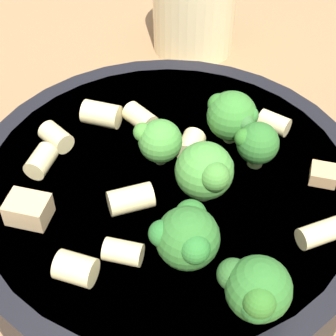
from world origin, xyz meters
TOP-DOWN VIEW (x-y plane):
  - ground_plane at (0.00, 0.00)m, footprint 2.00×2.00m
  - pasta_bowl at (0.00, 0.00)m, footprint 0.28×0.28m
  - broccoli_floret_0 at (-0.02, -0.06)m, footprint 0.04×0.04m
  - broccoli_floret_1 at (-0.03, 0.00)m, footprint 0.04×0.04m
  - broccoli_floret_2 at (-0.05, 0.05)m, footprint 0.04×0.04m
  - broccoli_floret_3 at (0.01, -0.01)m, footprint 0.03×0.03m
  - broccoli_floret_4 at (-0.10, 0.06)m, footprint 0.04×0.04m
  - broccoli_floret_5 at (-0.04, -0.04)m, footprint 0.03×0.03m
  - rigatoni_0 at (0.00, -0.03)m, footprint 0.02×0.02m
  - rigatoni_1 at (0.09, 0.02)m, footprint 0.03×0.02m
  - rigatoni_2 at (0.01, 0.04)m, footprint 0.03×0.03m
  - rigatoni_3 at (-0.04, -0.08)m, footprint 0.02×0.01m
  - rigatoni_4 at (0.07, -0.02)m, footprint 0.03×0.03m
  - rigatoni_5 at (-0.11, -0.01)m, footprint 0.03×0.03m
  - rigatoni_6 at (-0.01, 0.07)m, footprint 0.03×0.02m
  - rigatoni_7 at (0.08, 0.04)m, footprint 0.02×0.03m
  - rigatoni_8 at (0.05, -0.03)m, footprint 0.03×0.02m
  - rigatoni_9 at (-0.00, 0.10)m, footprint 0.03×0.02m
  - chicken_chunk_0 at (0.05, 0.08)m, footprint 0.03×0.03m
  - chicken_chunk_1 at (-0.09, -0.06)m, footprint 0.02×0.02m
  - drinking_glass at (0.10, -0.20)m, footprint 0.08×0.08m

SIDE VIEW (x-z plane):
  - ground_plane at x=0.00m, z-range 0.00..0.00m
  - pasta_bowl at x=0.00m, z-range 0.00..0.04m
  - drinking_glass at x=0.10m, z-range -0.01..0.08m
  - chicken_chunk_1 at x=-0.09m, z-range 0.04..0.05m
  - rigatoni_5 at x=-0.11m, z-range 0.04..0.05m
  - rigatoni_3 at x=-0.04m, z-range 0.04..0.05m
  - rigatoni_6 at x=-0.01m, z-range 0.04..0.05m
  - rigatoni_1 at x=0.09m, z-range 0.04..0.05m
  - rigatoni_7 at x=0.08m, z-range 0.04..0.05m
  - rigatoni_8 at x=0.05m, z-range 0.04..0.05m
  - chicken_chunk_0 at x=0.05m, z-range 0.04..0.05m
  - rigatoni_0 at x=0.00m, z-range 0.04..0.06m
  - rigatoni_2 at x=0.01m, z-range 0.04..0.06m
  - rigatoni_9 at x=0.00m, z-range 0.04..0.06m
  - rigatoni_4 at x=0.07m, z-range 0.04..0.06m
  - broccoli_floret_5 at x=-0.04m, z-range 0.04..0.08m
  - broccoli_floret_3 at x=0.01m, z-range 0.04..0.08m
  - broccoli_floret_0 at x=-0.02m, z-range 0.04..0.08m
  - broccoli_floret_4 at x=-0.10m, z-range 0.04..0.08m
  - broccoli_floret_1 at x=-0.03m, z-range 0.04..0.08m
  - broccoli_floret_2 at x=-0.05m, z-range 0.04..0.09m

